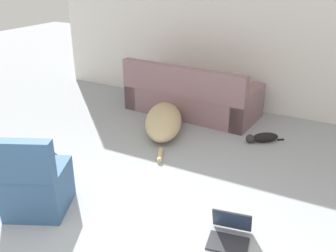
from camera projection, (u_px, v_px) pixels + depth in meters
name	position (u px, v px, depth m)	size (l,w,h in m)	color
wall_back	(266.00, 29.00, 5.47)	(7.46, 0.06, 2.56)	silver
couch	(191.00, 98.00, 5.76)	(2.05, 1.00, 0.81)	gray
dog	(164.00, 120.00, 5.19)	(0.97, 1.60, 0.33)	tan
cat	(263.00, 138.00, 4.90)	(0.46, 0.38, 0.12)	black
laptop_open	(230.00, 230.00, 3.17)	(0.39, 0.39, 0.24)	#2D2D33
book_black	(53.00, 159.00, 4.47)	(0.28, 0.24, 0.02)	black
side_chair	(36.00, 184.00, 3.44)	(0.71, 0.71, 0.82)	#385B84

